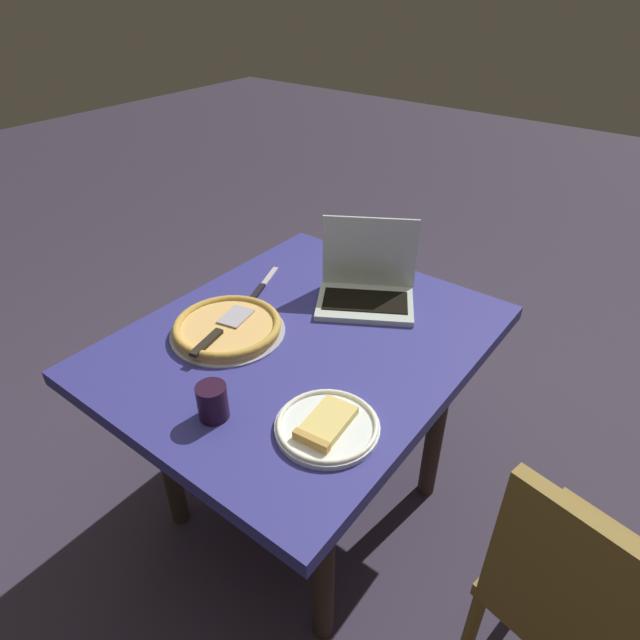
% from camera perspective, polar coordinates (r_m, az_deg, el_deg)
% --- Properties ---
extents(ground_plane, '(12.00, 12.00, 0.00)m').
position_cam_1_polar(ground_plane, '(2.08, -1.46, -18.81)').
color(ground_plane, '#352D3D').
extents(dining_table, '(1.09, 0.90, 0.75)m').
position_cam_1_polar(dining_table, '(1.61, -1.79, -4.58)').
color(dining_table, navy).
rests_on(dining_table, ground_plane).
extents(laptop, '(0.34, 0.37, 0.25)m').
position_cam_1_polar(laptop, '(1.69, 4.94, 3.84)').
color(laptop, '#B7C3B7').
rests_on(laptop, dining_table).
extents(pizza_plate, '(0.24, 0.24, 0.04)m').
position_cam_1_polar(pizza_plate, '(1.26, 0.74, -11.16)').
color(pizza_plate, white).
rests_on(pizza_plate, dining_table).
extents(pizza_tray, '(0.33, 0.33, 0.04)m').
position_cam_1_polar(pizza_tray, '(1.57, -9.80, -0.78)').
color(pizza_tray, '#9B9CAF').
rests_on(pizza_tray, dining_table).
extents(table_knife, '(0.21, 0.10, 0.01)m').
position_cam_1_polar(table_knife, '(1.79, -6.14, 3.66)').
color(table_knife, beige).
rests_on(table_knife, dining_table).
extents(drink_cup, '(0.07, 0.07, 0.09)m').
position_cam_1_polar(drink_cup, '(1.29, -11.34, -8.47)').
color(drink_cup, black).
rests_on(drink_cup, dining_table).
extents(chair_near, '(0.49, 0.49, 0.86)m').
position_cam_1_polar(chair_near, '(1.43, 26.97, -25.51)').
color(chair_near, brown).
rests_on(chair_near, ground_plane).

